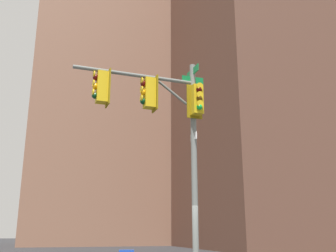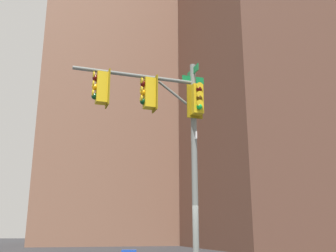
{
  "view_description": "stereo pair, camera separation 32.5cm",
  "coord_description": "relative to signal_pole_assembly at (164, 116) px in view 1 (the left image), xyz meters",
  "views": [
    {
      "loc": [
        -11.58,
        3.93,
        1.72
      ],
      "look_at": [
        -0.09,
        0.49,
        5.0
      ],
      "focal_mm": 41.34,
      "sensor_mm": 36.0,
      "label": 1
    },
    {
      "loc": [
        -11.67,
        3.62,
        1.72
      ],
      "look_at": [
        -0.09,
        0.49,
        5.0
      ],
      "focal_mm": 41.34,
      "sensor_mm": 36.0,
      "label": 2
    }
  ],
  "objects": [
    {
      "name": "building_brick_farside",
      "position": [
        55.99,
        -35.84,
        18.93
      ],
      "size": [
        22.34,
        14.28,
        48.49
      ],
      "primitive_type": "cube",
      "color": "#4C3328",
      "rests_on": "ground_plane"
    },
    {
      "name": "building_brick_midblock",
      "position": [
        26.15,
        -19.93,
        16.72
      ],
      "size": [
        19.52,
        17.23,
        44.07
      ],
      "primitive_type": "cube",
      "color": "brown",
      "rests_on": "ground_plane"
    },
    {
      "name": "building_brick_nearside",
      "position": [
        47.13,
        -4.18,
        20.41
      ],
      "size": [
        22.12,
        21.78,
        51.45
      ],
      "primitive_type": "cube",
      "color": "#845B47",
      "rests_on": "ground_plane"
    },
    {
      "name": "signal_pole_assembly",
      "position": [
        0.0,
        0.0,
        0.0
      ],
      "size": [
        1.07,
        4.4,
        7.26
      ],
      "rotation": [
        0.0,
        0.0,
        1.63
      ],
      "color": "slate",
      "rests_on": "ground_plane"
    }
  ]
}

